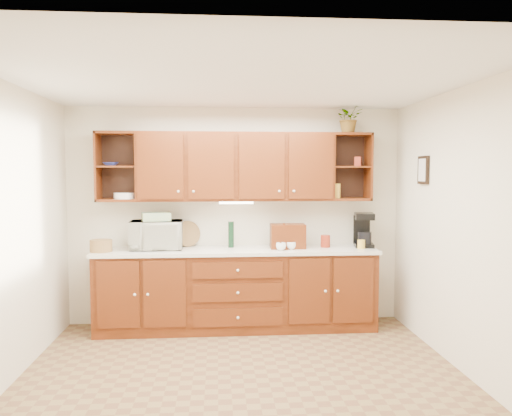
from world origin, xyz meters
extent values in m
plane|color=brown|center=(0.00, 0.00, 0.00)|extent=(4.00, 4.00, 0.00)
plane|color=white|center=(0.00, 0.00, 2.60)|extent=(4.00, 4.00, 0.00)
plane|color=beige|center=(0.00, 1.75, 1.30)|extent=(4.00, 0.00, 4.00)
plane|color=beige|center=(-2.00, 0.00, 1.30)|extent=(0.00, 3.50, 3.50)
plane|color=beige|center=(2.00, 0.00, 1.30)|extent=(0.00, 3.50, 3.50)
cube|color=#3C1806|center=(0.00, 1.45, 0.45)|extent=(3.20, 0.60, 0.90)
cube|color=white|center=(0.00, 1.44, 0.92)|extent=(3.24, 0.64, 0.04)
cube|color=#3C1806|center=(0.00, 1.58, 1.89)|extent=(2.30, 0.33, 0.80)
cube|color=black|center=(-1.38, 1.74, 1.89)|extent=(0.45, 0.02, 0.80)
cube|color=black|center=(1.38, 1.74, 1.89)|extent=(0.45, 0.02, 0.80)
cube|color=#3C1806|center=(-1.38, 1.58, 1.89)|extent=(0.43, 0.30, 0.02)
cube|color=#3C1806|center=(1.38, 1.58, 1.89)|extent=(0.43, 0.30, 0.02)
cube|color=#3C1806|center=(1.38, 1.58, 2.27)|extent=(0.45, 0.33, 0.03)
cube|color=white|center=(0.00, 1.53, 1.47)|extent=(0.40, 0.05, 0.02)
cube|color=black|center=(1.98, 0.90, 1.85)|extent=(0.03, 0.24, 0.30)
cylinder|color=olive|center=(-1.52, 1.36, 1.01)|extent=(0.30, 0.30, 0.13)
imported|color=beige|center=(-0.93, 1.51, 1.10)|extent=(0.61, 0.42, 0.33)
cube|color=#ECF171|center=(-0.93, 1.51, 1.31)|extent=(0.36, 0.29, 0.09)
cylinder|color=black|center=(-0.06, 1.56, 1.09)|extent=(0.08, 0.08, 0.31)
cylinder|color=olive|center=(-0.58, 1.69, 0.95)|extent=(0.32, 0.16, 0.31)
cube|color=#3C1806|center=(0.60, 1.46, 1.08)|extent=(0.41, 0.26, 0.28)
cylinder|color=#3C1806|center=(0.54, 1.36, 1.09)|extent=(0.02, 0.02, 0.30)
cylinder|color=#3C1806|center=(0.54, 1.36, 0.95)|extent=(0.12, 0.12, 0.02)
imported|color=white|center=(0.62, 1.35, 0.98)|extent=(0.12, 0.12, 0.09)
imported|color=white|center=(0.50, 1.43, 0.98)|extent=(0.12, 0.12, 0.09)
imported|color=white|center=(0.50, 1.29, 0.98)|extent=(0.12, 0.12, 0.09)
cylinder|color=maroon|center=(1.05, 1.49, 1.01)|extent=(0.11, 0.11, 0.14)
cylinder|color=white|center=(0.47, 1.48, 1.04)|extent=(0.10, 0.10, 0.20)
cylinder|color=gold|center=(1.45, 1.35, 0.99)|extent=(0.09, 0.09, 0.10)
cube|color=black|center=(1.52, 1.49, 0.96)|extent=(0.26, 0.31, 0.04)
cube|color=black|center=(1.52, 1.59, 1.13)|extent=(0.20, 0.10, 0.34)
cube|color=black|center=(1.52, 1.49, 1.31)|extent=(0.26, 0.31, 0.08)
cylinder|color=black|center=(1.52, 1.46, 1.05)|extent=(0.19, 0.19, 0.15)
imported|color=navy|center=(-1.44, 1.57, 1.92)|extent=(0.19, 0.19, 0.04)
cylinder|color=white|center=(-1.29, 1.56, 1.56)|extent=(0.29, 0.29, 0.07)
cube|color=gold|center=(1.19, 1.55, 1.61)|extent=(0.12, 0.11, 0.17)
cube|color=maroon|center=(1.45, 1.56, 1.96)|extent=(0.09, 0.09, 0.11)
imported|color=#999999|center=(1.34, 1.55, 2.46)|extent=(0.36, 0.32, 0.35)
camera|label=1|loc=(-0.22, -4.29, 1.82)|focal=35.00mm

